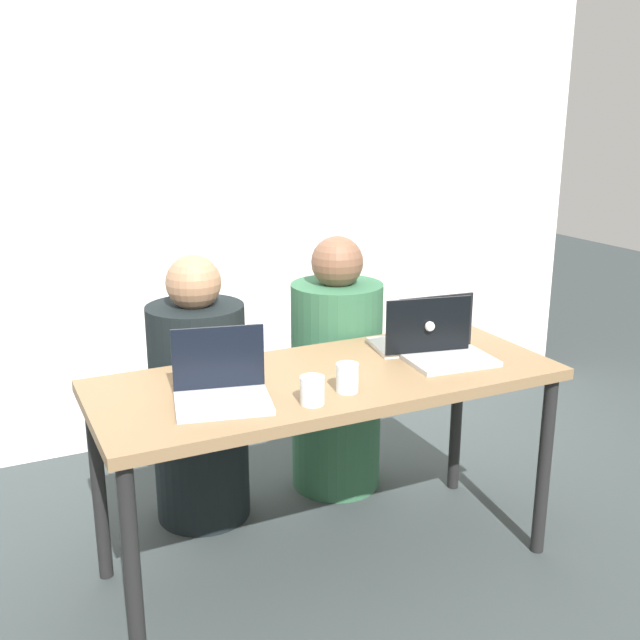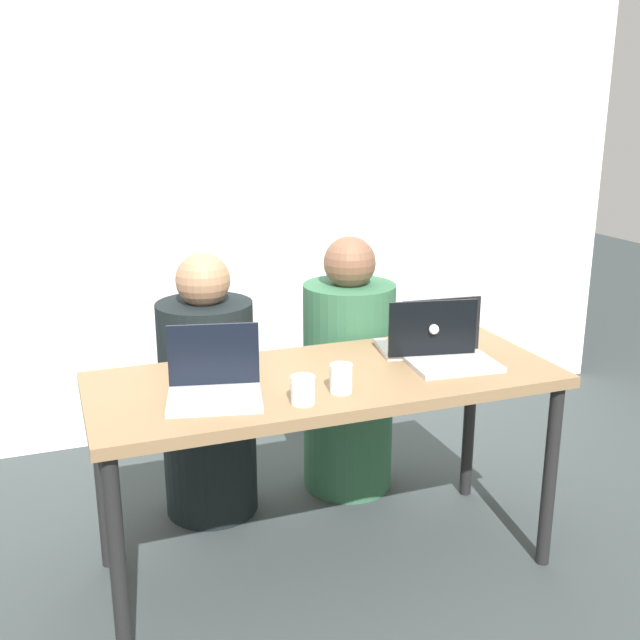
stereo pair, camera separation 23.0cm
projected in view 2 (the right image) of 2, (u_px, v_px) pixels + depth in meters
ground_plane at (326, 563)px, 2.80m from camera, size 12.00×12.00×0.00m
back_wall at (227, 196)px, 3.72m from camera, size 4.50×0.10×2.42m
desk at (326, 394)px, 2.62m from camera, size 1.63×0.65×0.75m
person_on_left at (208, 401)px, 3.05m from camera, size 0.44×0.44×1.10m
person_on_right at (348, 379)px, 3.26m from camera, size 0.41×0.41×1.13m
laptop_back_right at (426, 341)px, 2.80m from camera, size 0.37×0.29×0.22m
laptop_front_right at (449, 350)px, 2.70m from camera, size 0.33×0.27×0.22m
laptop_front_left at (214, 383)px, 2.38m from camera, size 0.34×0.29×0.22m
water_glass_left at (303, 392)px, 2.34m from camera, size 0.08×0.08×0.09m
water_glass_center at (341, 380)px, 2.43m from camera, size 0.07×0.07×0.10m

